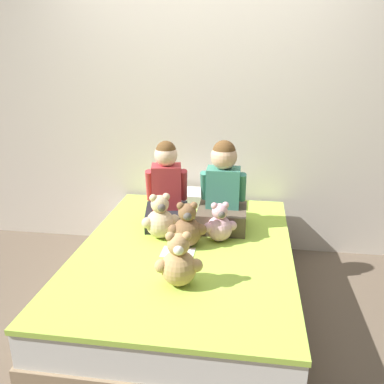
{
  "coord_description": "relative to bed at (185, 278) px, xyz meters",
  "views": [
    {
      "loc": [
        0.4,
        -2.37,
        1.68
      ],
      "look_at": [
        0.0,
        0.3,
        0.75
      ],
      "focal_mm": 38.0,
      "sensor_mm": 36.0,
      "label": 1
    }
  ],
  "objects": [
    {
      "name": "child_on_right",
      "position": [
        0.21,
        0.38,
        0.5
      ],
      "size": [
        0.35,
        0.35,
        0.64
      ],
      "rotation": [
        0.0,
        0.0,
        0.01
      ],
      "color": "brown",
      "rests_on": "bed"
    },
    {
      "name": "pillow_at_headboard",
      "position": [
        0.0,
        0.8,
        0.29
      ],
      "size": [
        0.55,
        0.26,
        0.11
      ],
      "color": "silver",
      "rests_on": "bed"
    },
    {
      "name": "teddy_bear_between_children",
      "position": [
        0.01,
        0.03,
        0.36
      ],
      "size": [
        0.25,
        0.19,
        0.31
      ],
      "rotation": [
        0.0,
        0.0,
        0.19
      ],
      "color": "brown",
      "rests_on": "bed"
    },
    {
      "name": "sign_card",
      "position": [
        -0.03,
        -0.08,
        0.24
      ],
      "size": [
        0.21,
        0.15,
        0.0
      ],
      "color": "white",
      "rests_on": "bed"
    },
    {
      "name": "teddy_bear_held_by_right_child",
      "position": [
        0.21,
        0.14,
        0.35
      ],
      "size": [
        0.22,
        0.17,
        0.28
      ],
      "rotation": [
        0.0,
        0.0,
        0.33
      ],
      "color": "#DBA3B2",
      "rests_on": "bed"
    },
    {
      "name": "ground_plane",
      "position": [
        0.0,
        0.0,
        -0.23
      ],
      "size": [
        14.0,
        14.0,
        0.0
      ],
      "primitive_type": "plane",
      "color": "brown"
    },
    {
      "name": "teddy_bear_held_by_left_child",
      "position": [
        -0.19,
        0.13,
        0.37
      ],
      "size": [
        0.25,
        0.2,
        0.32
      ],
      "rotation": [
        0.0,
        0.0,
        0.43
      ],
      "color": "#D1B78E",
      "rests_on": "bed"
    },
    {
      "name": "bed",
      "position": [
        0.0,
        0.0,
        0.0
      ],
      "size": [
        1.39,
        1.93,
        0.47
      ],
      "color": "#997F60",
      "rests_on": "ground_plane"
    },
    {
      "name": "child_on_left",
      "position": [
        -0.2,
        0.38,
        0.48
      ],
      "size": [
        0.37,
        0.41,
        0.62
      ],
      "rotation": [
        0.0,
        0.0,
        0.19
      ],
      "color": "black",
      "rests_on": "bed"
    },
    {
      "name": "teddy_bear_at_foot_of_bed",
      "position": [
        0.04,
        -0.45,
        0.37
      ],
      "size": [
        0.26,
        0.2,
        0.31
      ],
      "rotation": [
        0.0,
        0.0,
        0.19
      ],
      "color": "tan",
      "rests_on": "bed"
    },
    {
      "name": "wall_behind_bed",
      "position": [
        0.0,
        1.04,
        1.02
      ],
      "size": [
        8.0,
        0.06,
        2.5
      ],
      "color": "beige",
      "rests_on": "ground_plane"
    }
  ]
}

